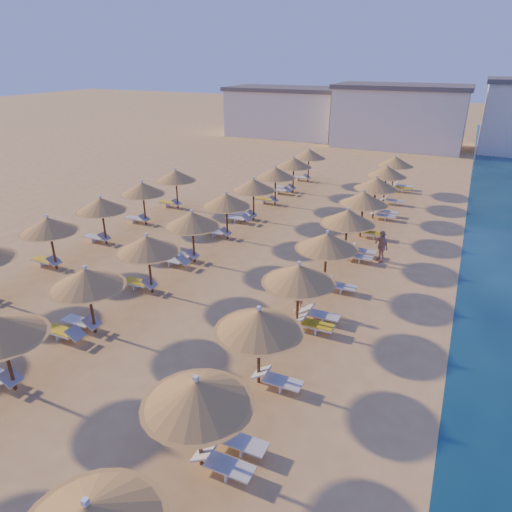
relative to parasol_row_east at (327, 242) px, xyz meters
The scene contains 8 objects.
ground 6.54m from the parasol_row_east, 132.07° to the right, with size 220.00×220.00×0.00m, color #DDAF61.
hotel_blocks 41.72m from the parasol_row_east, 92.09° to the left, with size 47.99×10.87×8.10m.
parasol_row_east is the anchor object (origin of this frame).
parasol_row_west 7.41m from the parasol_row_east, behind, with size 3.02×41.50×3.04m.
parasol_row_inland 13.78m from the parasol_row_east, behind, with size 3.02×22.26×3.04m.
loungers 5.71m from the parasol_row_east, behind, with size 16.80×39.98×0.66m.
beachgoer_a 3.02m from the parasol_row_east, 99.88° to the right, with size 0.59×0.39×1.61m, color tan.
beachgoer_c 5.05m from the parasol_row_east, 67.38° to the left, with size 1.05×0.44×1.79m, color tan.
Camera 1 is at (9.37, -14.86, 10.49)m, focal length 32.00 mm.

